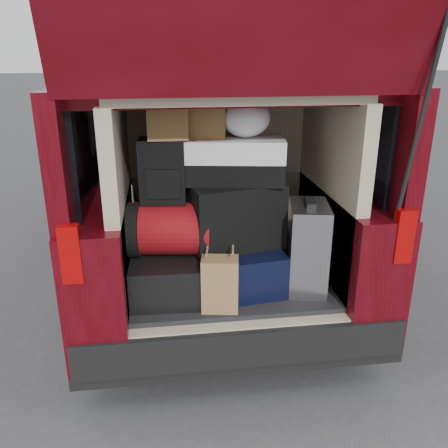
{
  "coord_description": "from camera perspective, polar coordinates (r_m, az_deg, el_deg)",
  "views": [
    {
      "loc": [
        -0.41,
        -2.52,
        1.96
      ],
      "look_at": [
        -0.03,
        0.2,
        0.94
      ],
      "focal_mm": 38.0,
      "sensor_mm": 36.0,
      "label": 1
    }
  ],
  "objects": [
    {
      "name": "backpack",
      "position": [
        2.77,
        -7.39,
        6.35
      ],
      "size": [
        0.28,
        0.19,
        0.37
      ],
      "primitive_type": "cube",
      "rotation": [
        0.0,
        0.0,
        -0.12
      ],
      "color": "black",
      "rests_on": "red_duffel"
    },
    {
      "name": "navy_hardshell",
      "position": [
        3.0,
        1.38,
        -4.76
      ],
      "size": [
        0.57,
        0.66,
        0.27
      ],
      "primitive_type": "cube",
      "rotation": [
        0.0,
        0.0,
        0.12
      ],
      "color": "black",
      "rests_on": "load_floor"
    },
    {
      "name": "grocery_sack_upper",
      "position": [
        2.8,
        -2.27,
        12.77
      ],
      "size": [
        0.26,
        0.22,
        0.23
      ],
      "primitive_type": "cube",
      "rotation": [
        0.0,
        0.0,
        -0.14
      ],
      "color": "olive",
      "rests_on": "twotone_duffel"
    },
    {
      "name": "silver_roller",
      "position": [
        2.94,
        9.98,
        -2.75
      ],
      "size": [
        0.29,
        0.4,
        0.54
      ],
      "primitive_type": "cube",
      "rotation": [
        0.0,
        0.0,
        -0.2
      ],
      "color": "silver",
      "rests_on": "load_floor"
    },
    {
      "name": "black_hardshell",
      "position": [
        2.95,
        -6.6,
        -5.58
      ],
      "size": [
        0.47,
        0.63,
        0.25
      ],
      "primitive_type": "cube",
      "rotation": [
        0.0,
        0.0,
        -0.04
      ],
      "color": "black",
      "rests_on": "load_floor"
    },
    {
      "name": "load_floor",
      "position": [
        3.29,
        0.4,
        -10.39
      ],
      "size": [
        1.24,
        1.05,
        0.55
      ],
      "primitive_type": "cube",
      "color": "black",
      "rests_on": "ground"
    },
    {
      "name": "kraft_bag",
      "position": [
        2.69,
        -0.48,
        -7.26
      ],
      "size": [
        0.22,
        0.16,
        0.32
      ],
      "primitive_type": "cube",
      "rotation": [
        0.0,
        0.0,
        -0.17
      ],
      "color": "#A4824A",
      "rests_on": "load_floor"
    },
    {
      "name": "grocery_sack_lower",
      "position": [
        2.72,
        -6.88,
        12.3
      ],
      "size": [
        0.22,
        0.18,
        0.2
      ],
      "primitive_type": "cube",
      "rotation": [
        0.0,
        0.0,
        -0.0
      ],
      "color": "olive",
      "rests_on": "backpack"
    },
    {
      "name": "ground",
      "position": [
        3.22,
        1.12,
        -17.09
      ],
      "size": [
        80.0,
        80.0,
        0.0
      ],
      "primitive_type": "plane",
      "color": "#363638",
      "rests_on": "ground"
    },
    {
      "name": "black_soft_case",
      "position": [
        2.88,
        1.34,
        1.18
      ],
      "size": [
        0.6,
        0.43,
        0.4
      ],
      "primitive_type": "cube",
      "rotation": [
        0.0,
        0.0,
        0.21
      ],
      "color": "black",
      "rests_on": "navy_hardshell"
    },
    {
      "name": "red_duffel",
      "position": [
        2.84,
        -6.56,
        -0.55
      ],
      "size": [
        0.52,
        0.38,
        0.31
      ],
      "primitive_type": "cube",
      "rotation": [
        0.0,
        0.0,
        -0.14
      ],
      "color": "maroon",
      "rests_on": "black_hardshell"
    },
    {
      "name": "minivan",
      "position": [
        4.52,
        -2.46,
        6.98
      ],
      "size": [
        1.9,
        5.35,
        2.77
      ],
      "color": "black",
      "rests_on": "ground"
    },
    {
      "name": "twotone_duffel",
      "position": [
        2.82,
        1.24,
        7.72
      ],
      "size": [
        0.62,
        0.39,
        0.26
      ],
      "primitive_type": "cube",
      "rotation": [
        0.0,
        0.0,
        -0.16
      ],
      "color": "white",
      "rests_on": "black_soft_case"
    },
    {
      "name": "plastic_bag_center",
      "position": [
        2.8,
        2.64,
        12.66
      ],
      "size": [
        0.32,
        0.31,
        0.23
      ],
      "primitive_type": "ellipsoid",
      "rotation": [
        0.0,
        0.0,
        -0.17
      ],
      "color": "white",
      "rests_on": "twotone_duffel"
    }
  ]
}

